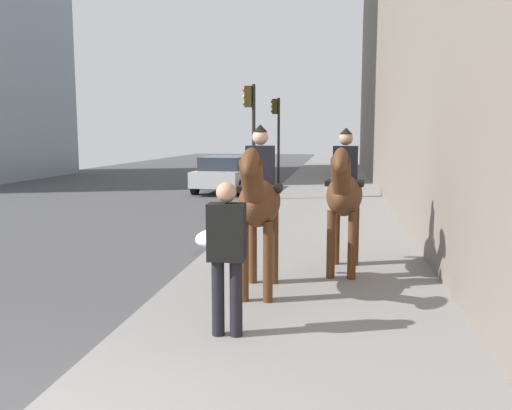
# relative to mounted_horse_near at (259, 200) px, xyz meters

# --- Properties ---
(mounted_horse_near) EXTENTS (2.15, 0.61, 2.34)m
(mounted_horse_near) POSITION_rel_mounted_horse_near_xyz_m (0.00, 0.00, 0.00)
(mounted_horse_near) COLOR #4C2B16
(mounted_horse_near) RESTS_ON sidewalk_slab
(mounted_horse_far) EXTENTS (2.15, 0.68, 2.31)m
(mounted_horse_far) POSITION_rel_mounted_horse_near_xyz_m (1.34, -1.16, -0.03)
(mounted_horse_far) COLOR #4C2B16
(mounted_horse_far) RESTS_ON sidewalk_slab
(pedestrian_greeting) EXTENTS (0.27, 0.41, 1.70)m
(pedestrian_greeting) POSITION_rel_mounted_horse_near_xyz_m (-1.62, 0.12, -0.34)
(pedestrian_greeting) COLOR black
(pedestrian_greeting) RESTS_ON sidewalk_slab
(car_near_lane) EXTENTS (4.60, 2.16, 1.44)m
(car_near_lane) POSITION_rel_mounted_horse_near_xyz_m (14.13, 3.44, -0.68)
(car_near_lane) COLOR #B7BABF
(car_near_lane) RESTS_ON ground
(traffic_light_near_curb) EXTENTS (0.20, 0.44, 3.97)m
(traffic_light_near_curb) POSITION_rel_mounted_horse_near_xyz_m (10.74, 1.85, 1.22)
(traffic_light_near_curb) COLOR black
(traffic_light_near_curb) RESTS_ON ground
(traffic_light_far_curb) EXTENTS (0.20, 0.44, 4.01)m
(traffic_light_far_curb) POSITION_rel_mounted_horse_near_xyz_m (18.08, 1.82, 1.24)
(traffic_light_far_curb) COLOR black
(traffic_light_far_curb) RESTS_ON ground
(snow_pile_far) EXTENTS (1.05, 0.81, 0.36)m
(snow_pile_far) POSITION_rel_mounted_horse_near_xyz_m (2.87, 1.27, -1.13)
(snow_pile_far) COLOR white
(snow_pile_far) RESTS_ON sidewalk_slab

